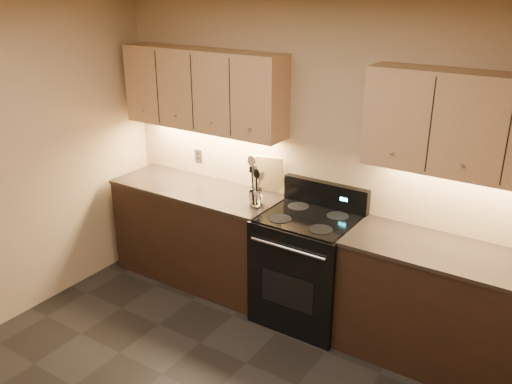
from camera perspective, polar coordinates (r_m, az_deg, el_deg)
ceiling at (r=2.65m, az=-12.94°, el=18.74°), size 4.00×4.00×0.00m
wall_back at (r=4.52m, az=6.82°, el=3.26°), size 4.00×0.04×2.60m
counter_left at (r=5.16m, az=-6.12°, el=-4.33°), size 1.62×0.62×0.93m
counter_right at (r=4.26m, az=18.96°, el=-11.49°), size 1.46×0.62×0.93m
stove at (r=4.56m, az=5.44°, el=-7.83°), size 0.76×0.68×1.14m
upper_cab_left at (r=4.85m, az=-5.61°, el=10.67°), size 1.60×0.30×0.70m
upper_cab_right at (r=3.88m, az=21.92°, el=6.48°), size 1.44×0.30×0.70m
outlet_plate at (r=5.25m, az=-6.08°, el=3.82°), size 0.08×0.01×0.12m
utensil_crock at (r=4.54m, az=-0.03°, el=-0.58°), size 0.13×0.13×0.14m
cutting_board at (r=4.77m, az=1.33°, el=1.87°), size 0.29×0.15×0.35m
wooden_spoon at (r=4.53m, az=-0.34°, el=0.60°), size 0.15×0.10×0.29m
black_spoon at (r=4.52m, az=0.07°, el=0.72°), size 0.09×0.11×0.32m
black_turner at (r=4.48m, az=-0.18°, el=0.66°), size 0.17×0.16×0.35m
steel_spatula at (r=4.50m, az=0.36°, el=0.78°), size 0.16×0.13×0.34m
steel_skimmer at (r=4.45m, az=0.22°, el=0.98°), size 0.21×0.17×0.41m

